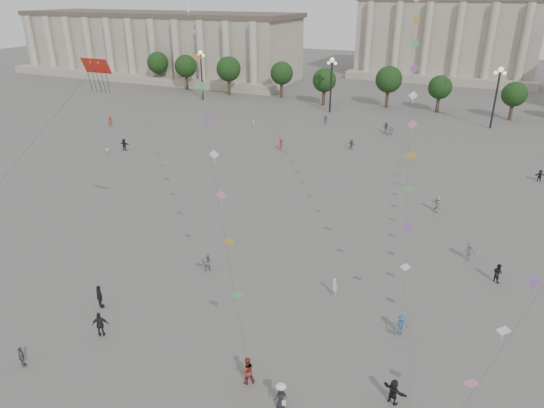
% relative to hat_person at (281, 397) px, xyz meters
% --- Properties ---
extents(ground, '(360.00, 360.00, 0.00)m').
position_rel_hat_person_xyz_m(ground, '(-6.54, 3.57, -0.81)').
color(ground, '#514F4C').
rests_on(ground, ground).
extents(hall_west, '(84.00, 26.22, 17.20)m').
position_rel_hat_person_xyz_m(hall_west, '(-81.54, 97.47, 7.62)').
color(hall_west, gray).
rests_on(hall_west, ground).
extents(hall_central, '(48.30, 34.30, 35.50)m').
position_rel_hat_person_xyz_m(hall_central, '(-6.54, 132.79, 13.42)').
color(hall_central, gray).
rests_on(hall_central, ground).
extents(tree_row, '(137.12, 5.12, 8.00)m').
position_rel_hat_person_xyz_m(tree_row, '(-6.54, 81.57, 4.58)').
color(tree_row, '#38261C').
rests_on(tree_row, ground).
extents(lamp_post_far_west, '(2.00, 0.90, 10.65)m').
position_rel_hat_person_xyz_m(lamp_post_far_west, '(-51.54, 73.57, 6.54)').
color(lamp_post_far_west, '#262628').
rests_on(lamp_post_far_west, ground).
extents(lamp_post_mid_west, '(2.00, 0.90, 10.65)m').
position_rel_hat_person_xyz_m(lamp_post_mid_west, '(-21.54, 73.57, 6.54)').
color(lamp_post_mid_west, '#262628').
rests_on(lamp_post_mid_west, ground).
extents(lamp_post_mid_east, '(2.00, 0.90, 10.65)m').
position_rel_hat_person_xyz_m(lamp_post_mid_east, '(8.46, 73.57, 6.54)').
color(lamp_post_mid_east, '#262628').
rests_on(lamp_post_mid_east, ground).
extents(person_crowd_0, '(1.13, 0.50, 1.90)m').
position_rel_hat_person_xyz_m(person_crowd_0, '(-7.85, 62.79, 0.14)').
color(person_crowd_0, '#355678').
rests_on(person_crowd_0, ground).
extents(person_crowd_1, '(1.00, 0.99, 1.62)m').
position_rel_hat_person_xyz_m(person_crowd_1, '(-42.79, 33.13, 0.00)').
color(person_crowd_1, silver).
rests_on(person_crowd_1, ground).
extents(person_crowd_2, '(0.98, 1.36, 1.90)m').
position_rel_hat_person_xyz_m(person_crowd_2, '(-53.67, 46.12, 0.14)').
color(person_crowd_2, '#9D3C2B').
rests_on(person_crowd_2, ground).
extents(person_crowd_3, '(1.63, 1.04, 1.68)m').
position_rel_hat_person_xyz_m(person_crowd_3, '(5.86, 3.07, 0.03)').
color(person_crowd_3, black).
rests_on(person_crowd_3, ground).
extents(person_crowd_4, '(1.44, 1.69, 1.83)m').
position_rel_hat_person_xyz_m(person_crowd_4, '(-6.59, 61.03, 0.11)').
color(person_crowd_4, '#B3B3AE').
rests_on(person_crowd_4, ground).
extents(person_crowd_6, '(1.24, 0.91, 1.72)m').
position_rel_hat_person_xyz_m(person_crowd_6, '(8.59, 22.66, 0.05)').
color(person_crowd_6, '#59585D').
rests_on(person_crowd_6, ground).
extents(person_crowd_7, '(1.78, 1.39, 1.88)m').
position_rel_hat_person_xyz_m(person_crowd_7, '(4.60, 32.39, 0.13)').
color(person_crowd_7, beige).
rests_on(person_crowd_7, ground).
extents(person_crowd_9, '(1.48, 0.87, 1.52)m').
position_rel_hat_person_xyz_m(person_crowd_9, '(15.28, 47.68, -0.05)').
color(person_crowd_9, black).
rests_on(person_crowd_9, ground).
extents(person_crowd_10, '(0.59, 0.65, 1.49)m').
position_rel_hat_person_xyz_m(person_crowd_10, '(-29.72, 55.72, -0.07)').
color(person_crowd_10, '#B9BAB5').
rests_on(person_crowd_10, ground).
extents(person_crowd_12, '(1.49, 0.82, 1.53)m').
position_rel_hat_person_xyz_m(person_crowd_12, '(-10.55, 51.06, -0.05)').
color(person_crowd_12, '#57575B').
rests_on(person_crowd_12, ground).
extents(person_crowd_13, '(0.67, 0.58, 1.55)m').
position_rel_hat_person_xyz_m(person_crowd_13, '(-0.74, 12.24, -0.03)').
color(person_crowd_13, silver).
rests_on(person_crowd_13, ground).
extents(person_crowd_16, '(1.08, 0.63, 1.72)m').
position_rel_hat_person_xyz_m(person_crowd_16, '(-19.23, 64.04, 0.05)').
color(person_crowd_16, '#5A5A5F').
rests_on(person_crowd_16, ground).
extents(person_crowd_17, '(0.74, 1.22, 1.85)m').
position_rel_hat_person_xyz_m(person_crowd_17, '(-20.20, 46.08, 0.11)').
color(person_crowd_17, brown).
rests_on(person_crowd_17, ground).
extents(person_crowd_18, '(1.02, 1.01, 1.66)m').
position_rel_hat_person_xyz_m(person_crowd_18, '(11.02, 19.87, 0.02)').
color(person_crowd_18, black).
rests_on(person_crowd_18, ground).
extents(person_crowd_19, '(1.72, 0.62, 1.83)m').
position_rel_hat_person_xyz_m(person_crowd_19, '(-41.97, 35.96, 0.11)').
color(person_crowd_19, black).
rests_on(person_crowd_19, ground).
extents(person_crowd_20, '(0.94, 0.95, 1.54)m').
position_rel_hat_person_xyz_m(person_crowd_20, '(-11.82, 11.30, -0.04)').
color(person_crowd_20, slate).
rests_on(person_crowd_20, ground).
extents(tourist_1, '(1.21, 0.95, 1.91)m').
position_rel_hat_person_xyz_m(tourist_1, '(-16.56, 3.21, 0.15)').
color(tourist_1, black).
rests_on(tourist_1, ground).
extents(tourist_3, '(0.97, 0.71, 1.53)m').
position_rel_hat_person_xyz_m(tourist_3, '(-16.57, -3.89, -0.04)').
color(tourist_3, '#59595D').
rests_on(tourist_3, ground).
extents(tourist_4, '(1.21, 0.99, 1.93)m').
position_rel_hat_person_xyz_m(tourist_4, '(-14.11, 0.61, 0.16)').
color(tourist_4, black).
rests_on(tourist_4, ground).
extents(kite_flyer_0, '(1.16, 1.13, 1.88)m').
position_rel_hat_person_xyz_m(kite_flyer_0, '(-2.69, 0.93, 0.13)').
color(kite_flyer_0, maroon).
rests_on(kite_flyer_0, ground).
extents(kite_flyer_1, '(1.21, 1.06, 1.62)m').
position_rel_hat_person_xyz_m(kite_flyer_1, '(5.07, 9.56, 0.00)').
color(kite_flyer_1, '#355579').
rests_on(kite_flyer_1, ground).
extents(hat_person, '(0.87, 0.81, 1.69)m').
position_rel_hat_person_xyz_m(hat_person, '(0.00, 0.00, 0.00)').
color(hat_person, black).
rests_on(hat_person, ground).
extents(dragon_kite, '(6.09, 6.74, 22.89)m').
position_rel_hat_person_xyz_m(dragon_kite, '(-16.93, 6.31, 16.01)').
color(dragon_kite, red).
rests_on(dragon_kite, ground).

